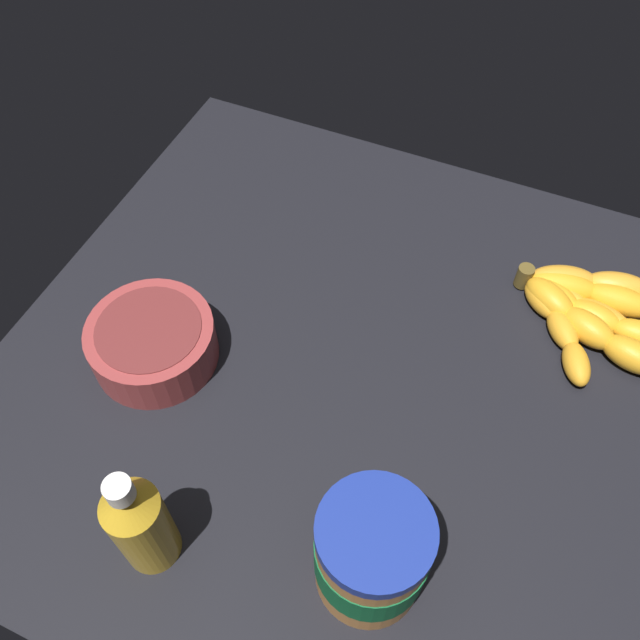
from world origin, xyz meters
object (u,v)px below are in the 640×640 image
object	(u,v)px
peanut_butter_jar	(371,554)
small_bowl	(153,342)
banana_bunch	(601,310)
honey_bottle	(139,522)

from	to	relation	value
peanut_butter_jar	small_bowl	distance (cm)	34.33
banana_bunch	small_bowl	bearing A→B (deg)	-150.61
banana_bunch	small_bowl	distance (cm)	52.84
peanut_butter_jar	honey_bottle	bearing A→B (deg)	-163.60
banana_bunch	small_bowl	world-z (taller)	small_bowl
peanut_butter_jar	banana_bunch	bearing A→B (deg)	69.61
honey_bottle	small_bowl	bearing A→B (deg)	120.83
honey_bottle	small_bowl	distance (cm)	22.73
banana_bunch	peanut_butter_jar	world-z (taller)	peanut_butter_jar
banana_bunch	honey_bottle	xyz separation A→B (cm)	(-34.57, -45.13, 5.28)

